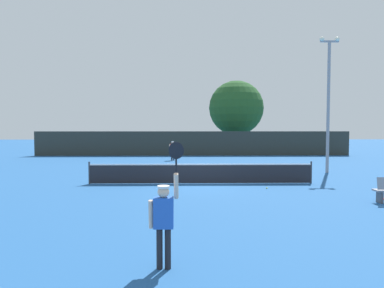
% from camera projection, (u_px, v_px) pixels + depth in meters
% --- Properties ---
extents(ground_plane, '(120.00, 120.00, 0.00)m').
position_uv_depth(ground_plane, '(201.00, 184.00, 16.80)').
color(ground_plane, '#235693').
extents(tennis_net, '(10.79, 0.08, 1.07)m').
position_uv_depth(tennis_net, '(201.00, 173.00, 16.77)').
color(tennis_net, '#232328').
rests_on(tennis_net, ground).
extents(perimeter_fence, '(30.12, 0.12, 2.32)m').
position_uv_depth(perimeter_fence, '(193.00, 143.00, 33.29)').
color(perimeter_fence, '#2D332D').
rests_on(perimeter_fence, ground).
extents(player_serving, '(0.67, 0.39, 2.45)m').
position_uv_depth(player_serving, '(164.00, 214.00, 6.66)').
color(player_serving, blue).
rests_on(player_serving, ground).
extents(player_receiving, '(0.57, 0.23, 1.56)m').
position_uv_depth(player_receiving, '(173.00, 149.00, 28.51)').
color(player_receiving, red).
rests_on(player_receiving, ground).
extents(tennis_ball, '(0.07, 0.07, 0.07)m').
position_uv_depth(tennis_ball, '(267.00, 188.00, 15.38)').
color(tennis_ball, '#CCE033').
rests_on(tennis_ball, ground).
extents(light_pole, '(1.18, 0.28, 8.04)m').
position_uv_depth(light_pole, '(328.00, 96.00, 20.60)').
color(light_pole, gray).
rests_on(light_pole, ground).
extents(large_tree, '(6.11, 6.11, 7.94)m').
position_uv_depth(large_tree, '(236.00, 108.00, 39.13)').
color(large_tree, brown).
rests_on(large_tree, ground).
extents(parked_car_near, '(2.10, 4.29, 1.69)m').
position_uv_depth(parked_car_near, '(123.00, 143.00, 41.68)').
color(parked_car_near, red).
rests_on(parked_car_near, ground).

